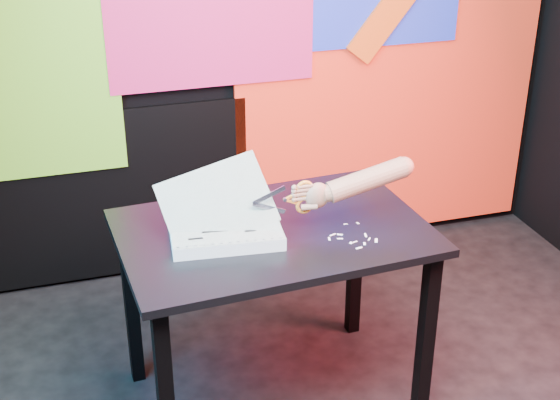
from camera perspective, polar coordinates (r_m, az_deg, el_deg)
name	(u,v)px	position (r m, az deg, el deg)	size (l,w,h in m)	color
room	(404,92)	(2.29, 9.08, 7.83)	(3.01, 3.01, 2.71)	black
backdrop	(277,78)	(3.73, -0.19, 8.91)	(2.88, 0.05, 2.08)	#F7341B
work_table	(273,254)	(2.81, -0.51, -3.97)	(1.12, 0.78, 0.75)	black
printout_stack	(225,229)	(2.70, -4.07, -2.16)	(0.43, 0.32, 0.29)	beige
scissors	(300,198)	(2.69, 1.49, 0.17)	(0.22, 0.01, 0.13)	silver
hand_forearm	(359,182)	(2.75, 5.79, 1.31)	(0.44, 0.08, 0.16)	#A56F4E
paper_clippings	(354,238)	(2.71, 5.42, -2.80)	(0.17, 0.19, 0.00)	white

